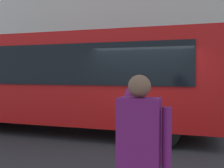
{
  "coord_description": "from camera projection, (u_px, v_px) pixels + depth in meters",
  "views": [
    {
      "loc": [
        -1.25,
        7.0,
        1.86
      ],
      "look_at": [
        1.17,
        -0.76,
        1.53
      ],
      "focal_mm": 42.39,
      "sensor_mm": 36.0,
      "label": 1
    }
  ],
  "objects": [
    {
      "name": "red_bus",
      "position": [
        70.0,
        79.0,
        8.46
      ],
      "size": [
        9.05,
        2.54,
        3.08
      ],
      "color": "red",
      "rests_on": "ground_plane"
    },
    {
      "name": "pedestrian_photographer",
      "position": [
        140.0,
        148.0,
        2.54
      ],
      "size": [
        0.53,
        0.52,
        1.7
      ],
      "color": "#2D2D33",
      "rests_on": "sidewalk_curb"
    },
    {
      "name": "ground_plane",
      "position": [
        145.0,
        142.0,
        7.13
      ],
      "size": [
        60.0,
        60.0,
        0.0
      ],
      "primitive_type": "plane",
      "color": "#2B2B2D"
    }
  ]
}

